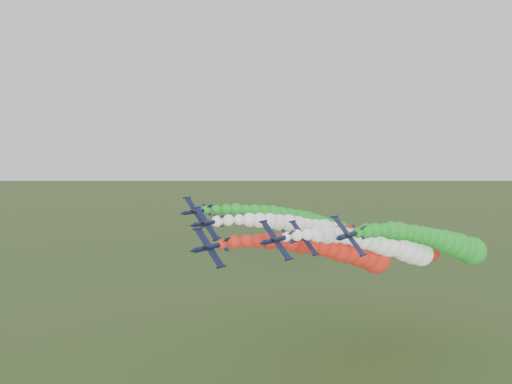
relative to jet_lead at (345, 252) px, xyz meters
The scene contains 6 objects.
jet_lead is the anchor object (origin of this frame).
jet_inner_left 15.02m from the jet_lead, 140.80° to the left, with size 14.47×71.94×19.50m.
jet_inner_right 11.97m from the jet_lead, 32.17° to the left, with size 14.10×71.57×19.13m.
jet_outer_left 27.91m from the jet_lead, 143.35° to the left, with size 14.19×71.66×19.23m.
jet_outer_right 26.57m from the jet_lead, 32.28° to the left, with size 14.61×72.08×19.65m.
jet_trail 21.94m from the jet_lead, 70.51° to the left, with size 14.23×71.70×19.27m.
Camera 1 is at (70.25, -75.61, 55.02)m, focal length 35.00 mm.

